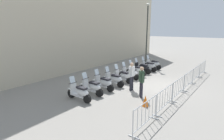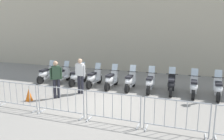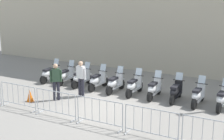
{
  "view_description": "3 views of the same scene",
  "coord_description": "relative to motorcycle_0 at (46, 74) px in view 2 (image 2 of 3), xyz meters",
  "views": [
    {
      "loc": [
        -11.53,
        -3.9,
        3.86
      ],
      "look_at": [
        -1.07,
        2.69,
        0.97
      ],
      "focal_mm": 30.37,
      "sensor_mm": 36.0,
      "label": 1
    },
    {
      "loc": [
        2.69,
        -8.31,
        3.14
      ],
      "look_at": [
        -0.39,
        2.57,
        0.94
      ],
      "focal_mm": 34.05,
      "sensor_mm": 36.0,
      "label": 2
    },
    {
      "loc": [
        5.8,
        -11.43,
        4.68
      ],
      "look_at": [
        -0.55,
        2.35,
        1.11
      ],
      "focal_mm": 49.97,
      "sensor_mm": 36.0,
      "label": 3
    }
  ],
  "objects": [
    {
      "name": "traffic_cone",
      "position": [
        1.17,
        -3.2,
        -0.18
      ],
      "size": [
        0.32,
        0.32,
        0.55
      ],
      "primitive_type": "cone",
      "color": "orange",
      "rests_on": "ground"
    },
    {
      "name": "building_facade",
      "position": [
        5.08,
        5.76,
        4.82
      ],
      "size": [
        28.1,
        4.43,
        10.56
      ],
      "primitive_type": "cube",
      "rotation": [
        0.0,
        0.0,
        -0.07
      ],
      "color": "beige",
      "rests_on": "ground"
    },
    {
      "name": "barrier_segment_4",
      "position": [
        7.37,
        -4.55,
        0.07
      ],
      "size": [
        1.94,
        0.57,
        1.07
      ],
      "color": "#B2B5B7",
      "rests_on": "ground"
    },
    {
      "name": "motorcycle_9",
      "position": [
        9.26,
        -0.6,
        0.0
      ],
      "size": [
        0.6,
        1.72,
        1.24
      ],
      "color": "black",
      "rests_on": "ground"
    },
    {
      "name": "motorcycle_4",
      "position": [
        4.12,
        -0.29,
        0.0
      ],
      "size": [
        0.57,
        1.73,
        1.24
      ],
      "color": "black",
      "rests_on": "ground"
    },
    {
      "name": "barrier_segment_2",
      "position": [
        3.33,
        -4.26,
        0.07
      ],
      "size": [
        1.94,
        0.57,
        1.07
      ],
      "color": "#B2B5B7",
      "rests_on": "ground"
    },
    {
      "name": "officer_mid_plaza",
      "position": [
        2.17,
        -2.53,
        0.53
      ],
      "size": [
        0.45,
        0.4,
        1.73
      ],
      "color": "#23232D",
      "rests_on": "ground"
    },
    {
      "name": "ground_plane",
      "position": [
        4.47,
        -2.55,
        -0.45
      ],
      "size": [
        120.0,
        120.0,
        0.0
      ],
      "primitive_type": "plane",
      "color": "gray"
    },
    {
      "name": "motorcycle_8",
      "position": [
        8.24,
        -0.55,
        0.0
      ],
      "size": [
        0.57,
        1.73,
        1.24
      ],
      "color": "black",
      "rests_on": "ground"
    },
    {
      "name": "barrier_segment_3",
      "position": [
        5.35,
        -4.41,
        0.07
      ],
      "size": [
        1.94,
        0.57,
        1.07
      ],
      "color": "#B2B5B7",
      "rests_on": "ground"
    },
    {
      "name": "motorcycle_7",
      "position": [
        7.22,
        -0.41,
        0.0
      ],
      "size": [
        0.56,
        1.72,
        1.24
      ],
      "color": "black",
      "rests_on": "ground"
    },
    {
      "name": "motorcycle_3",
      "position": [
        3.09,
        -0.2,
        0.0
      ],
      "size": [
        0.59,
        1.72,
        1.24
      ],
      "color": "black",
      "rests_on": "ground"
    },
    {
      "name": "motorcycle_2",
      "position": [
        2.06,
        -0.09,
        0.0
      ],
      "size": [
        0.61,
        1.72,
        1.24
      ],
      "color": "black",
      "rests_on": "ground"
    },
    {
      "name": "motorcycle_5",
      "position": [
        5.15,
        -0.33,
        0.0
      ],
      "size": [
        0.56,
        1.73,
        1.24
      ],
      "color": "black",
      "rests_on": "ground"
    },
    {
      "name": "officer_near_row_end",
      "position": [
        2.92,
        -1.56,
        0.53
      ],
      "size": [
        0.55,
        0.26,
        1.73
      ],
      "color": "#23232D",
      "rests_on": "ground"
    },
    {
      "name": "motorcycle_6",
      "position": [
        6.18,
        -0.39,
        0.0
      ],
      "size": [
        0.56,
        1.72,
        1.24
      ],
      "color": "black",
      "rests_on": "ground"
    },
    {
      "name": "motorcycle_1",
      "position": [
        1.04,
        -0.0,
        0.0
      ],
      "size": [
        0.56,
        1.73,
        1.24
      ],
      "color": "black",
      "rests_on": "ground"
    },
    {
      "name": "barrier_segment_1",
      "position": [
        1.31,
        -4.11,
        0.07
      ],
      "size": [
        1.94,
        0.57,
        1.07
      ],
      "color": "#B2B5B7",
      "rests_on": "ground"
    },
    {
      "name": "motorcycle_0",
      "position": [
        0.0,
        0.0,
        0.0
      ],
      "size": [
        0.59,
        1.72,
        1.24
      ],
      "color": "black",
      "rests_on": "ground"
    }
  ]
}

